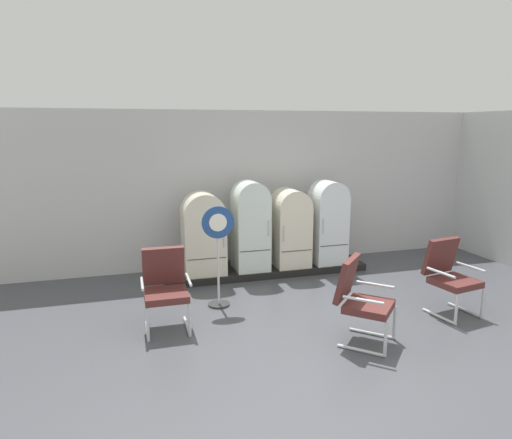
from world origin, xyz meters
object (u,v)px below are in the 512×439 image
Objects in this scene: refrigerator_3 at (328,219)px; armchair_center at (360,297)px; armchair_left at (165,285)px; armchair_right at (449,273)px; sign_stand at (218,257)px; refrigerator_1 at (250,223)px; refrigerator_2 at (290,225)px; refrigerator_0 at (203,231)px.

refrigerator_3 reaches higher than armchair_center.
armchair_left is 2.51m from armchair_center.
armchair_right is 0.71× the size of sign_stand.
armchair_left is at bearing -133.15° from refrigerator_1.
armchair_center is at bearing -78.28° from refrigerator_1.
armchair_left is 3.97m from armchair_right.
armchair_right is at bearing -46.59° from refrigerator_1.
refrigerator_1 reaches higher than refrigerator_3.
refrigerator_3 is at bearing 29.12° from armchair_left.
refrigerator_2 is at bearing 86.77° from armchair_center.
armchair_center is at bearing -26.07° from armchair_left.
refrigerator_3 is 1.44× the size of armchair_left.
armchair_center is (1.44, -2.86, -0.27)m from refrigerator_0.
sign_stand is (-2.33, -1.24, -0.19)m from refrigerator_3.
refrigerator_3 is 1.44× the size of armchair_center.
armchair_center is (-0.90, -2.86, -0.35)m from refrigerator_3.
refrigerator_2 is 1.32× the size of armchair_left.
armchair_left is at bearing 170.88° from armchair_right.
refrigerator_2 is (1.60, 0.04, 0.01)m from refrigerator_0.
armchair_right is at bearing -37.56° from refrigerator_0.
refrigerator_0 is 0.85m from refrigerator_1.
refrigerator_3 is 1.02× the size of sign_stand.
sign_stand reaches higher than armchair_right.
refrigerator_3 is (1.49, -0.01, -0.02)m from refrigerator_1.
armchair_left and armchair_right have the same top height.
armchair_right is at bearing 15.76° from armchair_center.
armchair_center is at bearing -93.23° from refrigerator_2.
armchair_left is (-0.81, -1.76, -0.27)m from refrigerator_0.
armchair_left is 1.00× the size of armchair_center.
refrigerator_1 is 1.03× the size of refrigerator_3.
refrigerator_2 is at bearing 1.42° from refrigerator_0.
sign_stand reaches higher than armchair_left.
armchair_left is at bearing -150.88° from refrigerator_3.
armchair_center is (0.60, -2.87, -0.37)m from refrigerator_1.
refrigerator_2 reaches higher than armchair_left.
refrigerator_0 is at bearing 179.79° from refrigerator_3.
refrigerator_3 is at bearing 108.03° from armchair_right.
refrigerator_1 reaches higher than armchair_left.
refrigerator_1 is at bearing 0.35° from refrigerator_0.
armchair_right and armchair_center have the same top height.
sign_stand reaches higher than armchair_center.
armchair_left is (-2.42, -1.80, -0.28)m from refrigerator_2.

